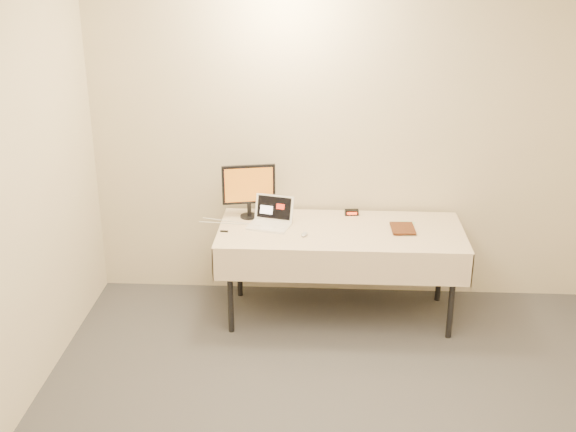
{
  "coord_description": "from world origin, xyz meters",
  "views": [
    {
      "loc": [
        -0.13,
        -3.02,
        2.84
      ],
      "look_at": [
        -0.4,
        1.99,
        0.86
      ],
      "focal_mm": 45.0,
      "sensor_mm": 36.0,
      "label": 1
    }
  ],
  "objects_px": {
    "laptop": "(271,218)",
    "book": "(392,216)",
    "monitor": "(249,187)",
    "table": "(341,237)"
  },
  "relations": [
    {
      "from": "book",
      "to": "table",
      "type": "bearing_deg",
      "value": 178.65
    },
    {
      "from": "laptop",
      "to": "monitor",
      "type": "distance_m",
      "value": 0.31
    },
    {
      "from": "monitor",
      "to": "book",
      "type": "height_order",
      "value": "monitor"
    },
    {
      "from": "monitor",
      "to": "book",
      "type": "relative_size",
      "value": 1.84
    },
    {
      "from": "table",
      "to": "book",
      "type": "bearing_deg",
      "value": 0.92
    },
    {
      "from": "laptop",
      "to": "book",
      "type": "distance_m",
      "value": 0.92
    },
    {
      "from": "table",
      "to": "laptop",
      "type": "distance_m",
      "value": 0.55
    },
    {
      "from": "book",
      "to": "laptop",
      "type": "bearing_deg",
      "value": 173.96
    },
    {
      "from": "book",
      "to": "monitor",
      "type": "bearing_deg",
      "value": 166.83
    },
    {
      "from": "table",
      "to": "monitor",
      "type": "bearing_deg",
      "value": 163.19
    }
  ]
}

